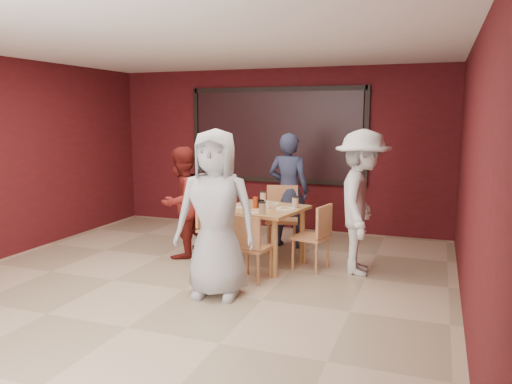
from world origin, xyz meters
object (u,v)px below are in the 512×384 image
(chair_back, at_px, (282,214))
(diner_front, at_px, (216,214))
(dining_table, at_px, (263,215))
(diner_back, at_px, (289,190))
(chair_left, at_px, (210,224))
(diner_left, at_px, (182,202))
(diner_right, at_px, (362,202))
(chair_front, at_px, (250,244))
(chair_right, at_px, (316,233))

(chair_back, distance_m, diner_front, 2.11)
(dining_table, bearing_deg, diner_front, -94.55)
(diner_front, distance_m, diner_back, 2.32)
(chair_left, distance_m, diner_left, 0.51)
(dining_table, relative_size, chair_back, 1.20)
(dining_table, bearing_deg, chair_left, 176.95)
(diner_back, relative_size, diner_right, 0.95)
(diner_left, bearing_deg, chair_back, 132.53)
(chair_front, relative_size, chair_left, 0.96)
(chair_front, distance_m, chair_right, 0.97)
(chair_right, distance_m, diner_back, 1.28)
(chair_right, height_order, diner_front, diner_front)
(chair_front, distance_m, diner_left, 1.51)
(diner_back, bearing_deg, chair_front, 93.70)
(chair_back, xyz_separation_m, diner_back, (0.03, 0.24, 0.33))
(dining_table, bearing_deg, diner_back, 87.42)
(chair_back, bearing_deg, diner_right, -29.37)
(chair_front, relative_size, diner_back, 0.47)
(chair_left, relative_size, diner_right, 0.47)
(diner_back, bearing_deg, diner_left, 42.35)
(chair_right, xyz_separation_m, diner_left, (-1.93, -0.03, 0.29))
(chair_left, relative_size, chair_right, 1.00)
(dining_table, xyz_separation_m, chair_front, (0.09, -0.71, -0.22))
(chair_front, bearing_deg, diner_back, 91.28)
(chair_front, bearing_deg, diner_left, 151.49)
(diner_left, bearing_deg, chair_left, 104.95)
(diner_back, bearing_deg, chair_right, 125.81)
(dining_table, distance_m, diner_right, 1.31)
(chair_back, xyz_separation_m, diner_right, (1.26, -0.71, 0.37))
(chair_left, relative_size, diner_left, 0.55)
(chair_left, bearing_deg, diner_right, 1.67)
(chair_back, relative_size, chair_right, 1.12)
(chair_back, xyz_separation_m, diner_left, (-1.23, -0.81, 0.24))
(dining_table, xyz_separation_m, chair_right, (0.72, 0.03, -0.20))
(chair_front, distance_m, chair_back, 1.52)
(chair_left, bearing_deg, diner_left, -174.05)
(diner_front, bearing_deg, chair_right, 48.76)
(dining_table, distance_m, chair_right, 0.75)
(diner_back, relative_size, diner_left, 1.11)
(chair_front, distance_m, diner_back, 1.80)
(chair_front, relative_size, chair_back, 0.86)
(diner_left, bearing_deg, diner_front, 50.39)
(diner_front, bearing_deg, diner_back, 77.54)
(chair_right, relative_size, diner_front, 0.46)
(diner_front, distance_m, diner_left, 1.68)
(diner_left, bearing_deg, chair_right, 99.95)
(chair_back, height_order, diner_right, diner_right)
(chair_left, relative_size, diner_front, 0.46)
(chair_right, height_order, diner_back, diner_back)
(chair_front, xyz_separation_m, diner_back, (-0.04, 1.76, 0.40))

